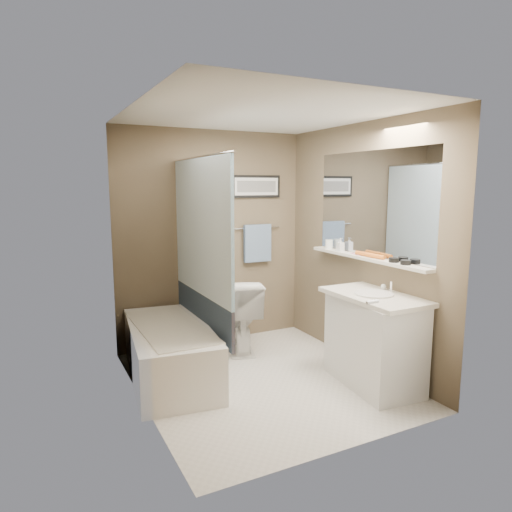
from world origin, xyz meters
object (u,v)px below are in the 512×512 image
bathtub (170,352)px  candle_bowl_far (394,260)px  hair_brush_back (365,254)px  toilet (239,314)px  candle_bowl_near (406,262)px  soap_bottle (340,245)px  glass_jar (329,244)px  vanity (374,342)px  hair_brush_front (375,256)px

bathtub → candle_bowl_far: candle_bowl_far is taller
candle_bowl_far → hair_brush_back: (0.00, 0.39, 0.00)m
toilet → candle_bowl_near: bearing=137.2°
toilet → bathtub: bearing=41.2°
soap_bottle → glass_jar: bearing=90.0°
bathtub → candle_bowl_near: size_ratio=16.67×
bathtub → hair_brush_back: size_ratio=6.82×
bathtub → candle_bowl_far: size_ratio=16.67×
toilet → glass_jar: size_ratio=8.01×
hair_brush_back → glass_jar: (0.00, 0.58, 0.03)m
glass_jar → candle_bowl_far: bearing=-90.0°
vanity → candle_bowl_far: bearing=2.7°
candle_bowl_far → hair_brush_back: size_ratio=0.41×
hair_brush_back → toilet: bearing=131.9°
hair_brush_front → glass_jar: (0.00, 0.73, 0.03)m
bathtub → soap_bottle: soap_bottle is taller
candle_bowl_near → soap_bottle: 0.92m
bathtub → soap_bottle: 2.03m
bathtub → toilet: size_ratio=1.87×
soap_bottle → vanity: bearing=-103.6°
hair_brush_front → hair_brush_back: same height
candle_bowl_near → soap_bottle: size_ratio=0.66×
bathtub → glass_jar: (1.79, -0.01, 0.92)m
soap_bottle → toilet: bearing=145.6°
vanity → glass_jar: 1.25m
soap_bottle → bathtub: bearing=173.4°
toilet → hair_brush_back: (0.89, -0.99, 0.74)m
toilet → soap_bottle: bearing=162.6°
candle_bowl_far → toilet: bearing=122.7°
candle_bowl_far → vanity: bearing=176.7°
vanity → soap_bottle: 1.11m
glass_jar → candle_bowl_near: bearing=-90.0°
candle_bowl_near → glass_jar: (0.00, 1.12, 0.03)m
soap_bottle → candle_bowl_near: bearing=-90.0°
toilet → candle_bowl_near: 1.91m
bathtub → hair_brush_back: bearing=-11.3°
candle_bowl_far → hair_brush_front: 0.25m
hair_brush_back → soap_bottle: (0.00, 0.38, 0.05)m
bathtub → glass_jar: bearing=6.7°
bathtub → hair_brush_back: (1.79, -0.59, 0.89)m
candle_bowl_near → vanity: bearing=140.5°
bathtub → vanity: (1.60, -0.97, 0.15)m
toilet → candle_bowl_far: bearing=139.7°
glass_jar → hair_brush_front: bearing=-90.0°
toilet → vanity: 1.54m
bathtub → candle_bowl_near: (1.79, -1.12, 0.89)m
candle_bowl_far → glass_jar: bearing=90.0°
candle_bowl_far → hair_brush_back: 0.39m
vanity → hair_brush_back: 0.85m
toilet → candle_bowl_far: candle_bowl_far is taller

